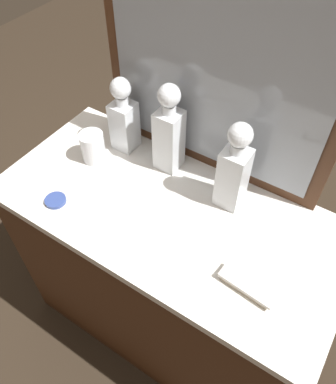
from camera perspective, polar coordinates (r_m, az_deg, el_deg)
name	(u,v)px	position (r m, az deg, el deg)	size (l,w,h in m)	color
ground_plane	(168,318)	(1.91, 0.00, -18.16)	(6.00, 6.00, 0.00)	#2D2319
dresser	(168,275)	(1.54, 0.00, -12.12)	(1.11, 0.54, 0.82)	#472816
dresser_mirror	(218,62)	(1.12, 7.39, 18.59)	(0.76, 0.03, 0.76)	#472816
crystal_decanter_rear	(169,136)	(1.25, 0.14, 8.32)	(0.08, 0.08, 0.32)	white
crystal_decanter_center	(233,174)	(1.15, 9.63, 2.69)	(0.08, 0.08, 0.31)	white
crystal_decanter_front	(124,121)	(1.34, -6.52, 10.41)	(0.08, 0.08, 0.28)	white
crystal_tumbler_far_right	(93,148)	(1.35, -11.04, 6.43)	(0.08, 0.08, 0.11)	white
silver_brush_far_right	(247,286)	(1.06, 11.67, -13.43)	(0.16, 0.07, 0.02)	#B7A88C
porcelain_dish	(55,200)	(1.27, -16.31, -1.20)	(0.07, 0.07, 0.01)	#33478C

